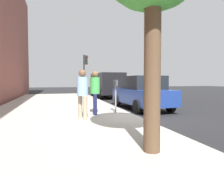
% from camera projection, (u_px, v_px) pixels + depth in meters
% --- Properties ---
extents(ground_plane, '(80.00, 80.00, 0.00)m').
position_uv_depth(ground_plane, '(134.00, 118.00, 8.03)').
color(ground_plane, '#232326').
rests_on(ground_plane, ground).
extents(sidewalk_slab, '(28.00, 6.00, 0.15)m').
position_uv_depth(sidewalk_slab, '(58.00, 120.00, 7.21)').
color(sidewalk_slab, '#B7B2A8').
rests_on(sidewalk_slab, ground_plane).
extents(parking_meter, '(0.36, 0.12, 1.41)m').
position_uv_depth(parking_meter, '(116.00, 89.00, 8.30)').
color(parking_meter, gray).
rests_on(parking_meter, sidewalk_slab).
extents(pedestrian_at_meter, '(0.53, 0.39, 1.78)m').
position_uv_depth(pedestrian_at_meter, '(95.00, 89.00, 7.99)').
color(pedestrian_at_meter, '#191E4C').
rests_on(pedestrian_at_meter, sidewalk_slab).
extents(pedestrian_bystander, '(0.51, 0.39, 1.77)m').
position_uv_depth(pedestrian_bystander, '(83.00, 90.00, 6.90)').
color(pedestrian_bystander, tan).
rests_on(pedestrian_bystander, sidewalk_slab).
extents(parked_sedan_near, '(4.44, 2.05, 1.77)m').
position_uv_depth(parked_sedan_near, '(142.00, 92.00, 10.45)').
color(parked_sedan_near, navy).
rests_on(parked_sedan_near, ground_plane).
extents(parked_van_far, '(5.20, 2.13, 2.18)m').
position_uv_depth(parked_van_far, '(106.00, 84.00, 17.74)').
color(parked_van_far, black).
rests_on(parked_van_far, ground_plane).
extents(traffic_signal, '(0.24, 0.44, 3.60)m').
position_uv_depth(traffic_signal, '(85.00, 68.00, 16.75)').
color(traffic_signal, black).
rests_on(traffic_signal, sidewalk_slab).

